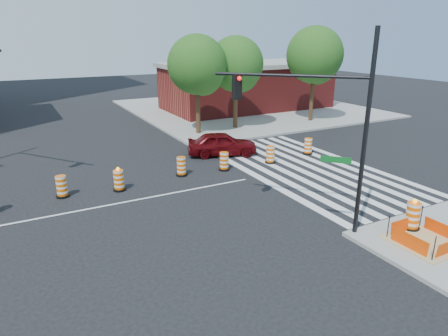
{
  "coord_description": "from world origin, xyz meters",
  "views": [
    {
      "loc": [
        -3.24,
        -16.7,
        7.13
      ],
      "look_at": [
        4.92,
        -1.52,
        1.4
      ],
      "focal_mm": 32.0,
      "sensor_mm": 36.0,
      "label": 1
    }
  ],
  "objects": [
    {
      "name": "lane_centerline",
      "position": [
        0.0,
        0.0,
        0.01
      ],
      "size": [
        14.0,
        0.12,
        0.01
      ],
      "primitive_type": "cube",
      "color": "silver",
      "rests_on": "ground"
    },
    {
      "name": "sidewalk_ne",
      "position": [
        18.0,
        18.0,
        0.07
      ],
      "size": [
        22.0,
        22.0,
        0.15
      ],
      "primitive_type": "cube",
      "color": "gray",
      "rests_on": "ground"
    },
    {
      "name": "pit_drum",
      "position": [
        9.44,
        -8.06,
        0.67
      ],
      "size": [
        0.63,
        0.63,
        1.25
      ],
      "color": "black",
      "rests_on": "ground"
    },
    {
      "name": "ground",
      "position": [
        0.0,
        0.0,
        0.0
      ],
      "size": [
        120.0,
        120.0,
        0.0
      ],
      "primitive_type": "plane",
      "color": "black",
      "rests_on": "ground"
    },
    {
      "name": "median_drum_3",
      "position": [
        -1.71,
        1.99,
        0.48
      ],
      "size": [
        0.6,
        0.6,
        1.02
      ],
      "color": "black",
      "rests_on": "ground"
    },
    {
      "name": "excavation_pit",
      "position": [
        9.0,
        -9.0,
        0.22
      ],
      "size": [
        2.2,
        2.2,
        0.9
      ],
      "color": "tan",
      "rests_on": "ground"
    },
    {
      "name": "tree_north_c",
      "position": [
        9.05,
        10.19,
        4.89
      ],
      "size": [
        4.29,
        4.29,
        7.29
      ],
      "color": "#382314",
      "rests_on": "ground"
    },
    {
      "name": "tree_north_d",
      "position": [
        12.47,
        10.56,
        4.82
      ],
      "size": [
        4.22,
        4.22,
        7.18
      ],
      "color": "#382314",
      "rests_on": "ground"
    },
    {
      "name": "signal_pole_se",
      "position": [
        6.38,
        -6.08,
        4.48
      ],
      "size": [
        3.91,
        4.06,
        7.29
      ],
      "rotation": [
        0.0,
        0.0,
        2.34
      ],
      "color": "black",
      "rests_on": "ground"
    },
    {
      "name": "median_drum_6",
      "position": [
        6.75,
        1.87,
        0.48
      ],
      "size": [
        0.6,
        0.6,
        1.02
      ],
      "color": "black",
      "rests_on": "ground"
    },
    {
      "name": "median_drum_7",
      "position": [
        9.74,
        1.72,
        0.48
      ],
      "size": [
        0.6,
        0.6,
        1.02
      ],
      "color": "black",
      "rests_on": "ground"
    },
    {
      "name": "red_coupe",
      "position": [
        8.03,
        4.53,
        0.73
      ],
      "size": [
        4.63,
        3.08,
        1.46
      ],
      "primitive_type": "imported",
      "rotation": [
        0.0,
        0.0,
        1.23
      ],
      "color": "#53070B",
      "rests_on": "ground"
    },
    {
      "name": "brick_storefront",
      "position": [
        18.0,
        18.0,
        2.32
      ],
      "size": [
        16.5,
        8.5,
        4.6
      ],
      "color": "maroon",
      "rests_on": "ground"
    },
    {
      "name": "tree_north_e",
      "position": [
        19.59,
        9.9,
        5.34
      ],
      "size": [
        4.68,
        4.68,
        7.95
      ],
      "color": "#382314",
      "rests_on": "ground"
    },
    {
      "name": "median_drum_5",
      "position": [
        4.32,
        2.15,
        0.48
      ],
      "size": [
        0.6,
        0.6,
        1.02
      ],
      "color": "black",
      "rests_on": "ground"
    },
    {
      "name": "median_drum_8",
      "position": [
        12.91,
        2.15,
        0.48
      ],
      "size": [
        0.6,
        0.6,
        1.02
      ],
      "color": "black",
      "rests_on": "ground"
    },
    {
      "name": "median_drum_4",
      "position": [
        0.83,
        1.56,
        0.49
      ],
      "size": [
        0.6,
        0.6,
        1.18
      ],
      "color": "black",
      "rests_on": "ground"
    },
    {
      "name": "crosswalk_east",
      "position": [
        10.95,
        0.0,
        0.01
      ],
      "size": [
        6.75,
        13.5,
        0.01
      ],
      "color": "silver",
      "rests_on": "ground"
    }
  ]
}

